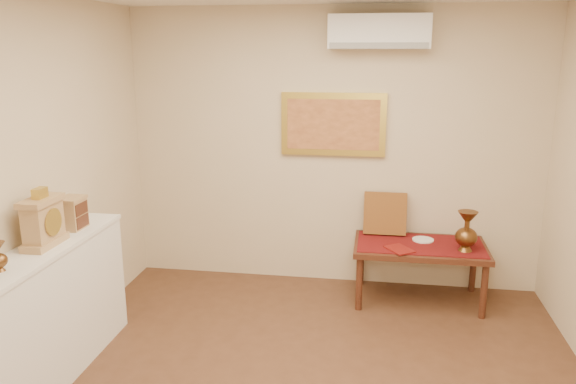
% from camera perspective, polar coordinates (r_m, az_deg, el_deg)
% --- Properties ---
extents(wall_back, '(4.00, 0.02, 2.70)m').
position_cam_1_polar(wall_back, '(5.49, 4.59, 4.31)').
color(wall_back, beige).
rests_on(wall_back, ground).
extents(table_cloth, '(1.14, 0.59, 0.01)m').
position_cam_1_polar(table_cloth, '(5.33, 13.28, -5.18)').
color(table_cloth, maroon).
rests_on(table_cloth, low_table).
extents(brass_urn_tall, '(0.20, 0.20, 0.44)m').
position_cam_1_polar(brass_urn_tall, '(5.19, 17.72, -3.40)').
color(brass_urn_tall, brown).
rests_on(brass_urn_tall, table_cloth).
extents(plate, '(0.20, 0.20, 0.01)m').
position_cam_1_polar(plate, '(5.43, 13.55, -4.74)').
color(plate, white).
rests_on(plate, table_cloth).
extents(menu, '(0.29, 0.31, 0.01)m').
position_cam_1_polar(menu, '(5.13, 11.26, -5.73)').
color(menu, maroon).
rests_on(menu, table_cloth).
extents(cushion, '(0.41, 0.18, 0.42)m').
position_cam_1_polar(cushion, '(5.50, 9.83, -2.14)').
color(cushion, '#5F2013').
rests_on(cushion, table_cloth).
extents(display_ledge, '(0.37, 2.02, 0.98)m').
position_cam_1_polar(display_ledge, '(4.25, -24.38, -12.17)').
color(display_ledge, white).
rests_on(display_ledge, floor).
extents(mantel_clock, '(0.17, 0.36, 0.41)m').
position_cam_1_polar(mantel_clock, '(4.19, -23.61, -2.75)').
color(mantel_clock, tan).
rests_on(mantel_clock, display_ledge).
extents(wooden_chest, '(0.16, 0.21, 0.24)m').
position_cam_1_polar(wooden_chest, '(4.52, -21.03, -2.00)').
color(wooden_chest, tan).
rests_on(wooden_chest, display_ledge).
extents(low_table, '(1.20, 0.70, 0.55)m').
position_cam_1_polar(low_table, '(5.35, 13.24, -5.88)').
color(low_table, '#4C2416').
rests_on(low_table, floor).
extents(painting, '(1.00, 0.06, 0.60)m').
position_cam_1_polar(painting, '(5.42, 4.62, 6.87)').
color(painting, gold).
rests_on(painting, wall_back).
extents(ac_unit, '(0.90, 0.25, 0.30)m').
position_cam_1_polar(ac_unit, '(5.26, 9.23, 15.77)').
color(ac_unit, white).
rests_on(ac_unit, wall_back).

